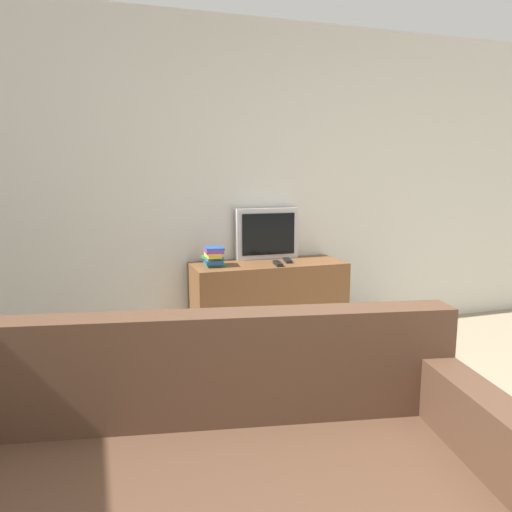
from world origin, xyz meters
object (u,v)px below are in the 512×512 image
object	(u,v)px
remote_secondary	(278,264)
couch	(198,511)
television	(267,234)
remote_on_stand	(288,260)
tv_stand	(268,305)
book_stack	(213,257)

from	to	relation	value
remote_secondary	couch	bearing A→B (deg)	-117.19
television	remote_on_stand	xyz separation A→B (m)	(0.11, -0.20, -0.20)
tv_stand	remote_secondary	distance (m)	0.38
book_stack	remote_on_stand	size ratio (longest dim) A/B	1.30
television	book_stack	size ratio (longest dim) A/B	2.33
tv_stand	television	bearing A→B (deg)	73.64
television	couch	bearing A→B (deg)	-114.45
television	couch	distance (m)	2.69
television	tv_stand	bearing A→B (deg)	-106.36
tv_stand	book_stack	distance (m)	0.61
tv_stand	remote_on_stand	world-z (taller)	remote_on_stand
couch	remote_on_stand	size ratio (longest dim) A/B	12.66
tv_stand	remote_secondary	size ratio (longest dim) A/B	6.45
remote_secondary	television	bearing A→B (deg)	86.41
couch	remote_on_stand	bearing A→B (deg)	71.94
tv_stand	couch	distance (m)	2.42
couch	remote_secondary	size ratio (longest dim) A/B	11.79
tv_stand	couch	world-z (taller)	couch
remote_on_stand	couch	bearing A→B (deg)	-118.61
book_stack	remote_secondary	world-z (taller)	book_stack
tv_stand	couch	xyz separation A→B (m)	(-1.03, -2.19, -0.06)
remote_on_stand	television	bearing A→B (deg)	117.77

